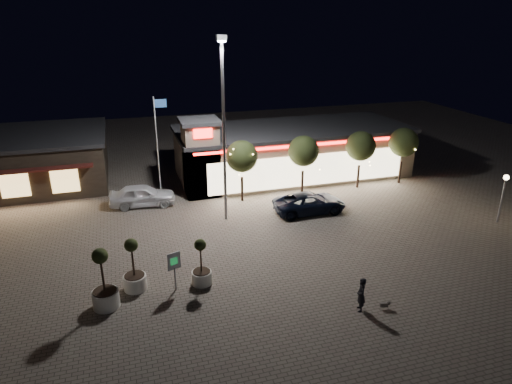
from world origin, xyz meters
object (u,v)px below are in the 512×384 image
object	(u,v)px
planter_mid	(105,289)
pickup_truck	(310,203)
white_sedan	(142,195)
planter_left	(134,274)
pedestrian	(361,295)
valet_sign	(174,264)

from	to	relation	value
planter_mid	pickup_truck	bearing A→B (deg)	28.84
white_sedan	planter_mid	world-z (taller)	planter_mid
planter_left	white_sedan	bearing A→B (deg)	84.19
pedestrian	planter_left	size ratio (longest dim) A/B	0.60
pedestrian	planter_mid	xyz separation A→B (m)	(-11.86, 3.91, 0.12)
pickup_truck	pedestrian	world-z (taller)	pedestrian
pickup_truck	white_sedan	size ratio (longest dim) A/B	1.09
pickup_truck	planter_left	size ratio (longest dim) A/B	1.80
pedestrian	valet_sign	world-z (taller)	valet_sign
planter_mid	pedestrian	bearing A→B (deg)	-18.23
pickup_truck	planter_left	xyz separation A→B (m)	(-12.74, -6.63, 0.17)
white_sedan	planter_left	bearing A→B (deg)	179.42
planter_left	valet_sign	bearing A→B (deg)	-18.43
planter_mid	valet_sign	xyz separation A→B (m)	(3.48, 0.51, 0.53)
pedestrian	planter_left	bearing A→B (deg)	-99.50
pickup_truck	planter_mid	size ratio (longest dim) A/B	1.64
white_sedan	planter_left	xyz separation A→B (m)	(-1.17, -11.45, 0.08)
white_sedan	planter_mid	bearing A→B (deg)	173.49
valet_sign	pickup_truck	bearing A→B (deg)	34.29
pedestrian	planter_left	distance (m)	11.58
pickup_truck	valet_sign	size ratio (longest dim) A/B	2.43
pedestrian	planter_mid	size ratio (longest dim) A/B	0.55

